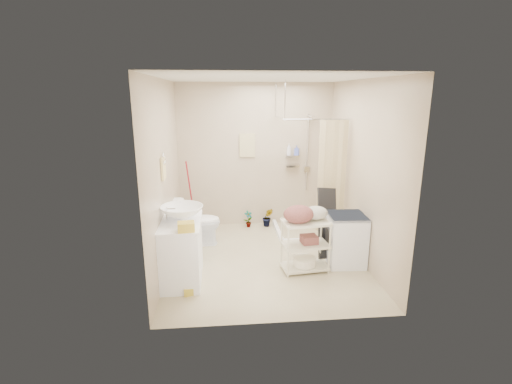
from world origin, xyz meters
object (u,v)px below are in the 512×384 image
(toilet, at_px, (197,222))
(laundry_rack, at_px, (305,241))
(vanity, at_px, (182,251))
(washing_machine, at_px, (346,239))

(toilet, distance_m, laundry_rack, 1.89)
(vanity, relative_size, toilet, 1.23)
(washing_machine, bearing_deg, toilet, 159.70)
(vanity, xyz_separation_m, toilet, (0.12, 1.20, -0.03))
(toilet, bearing_deg, laundry_rack, -127.59)
(vanity, distance_m, laundry_rack, 1.68)
(toilet, distance_m, washing_machine, 2.37)
(vanity, bearing_deg, washing_machine, 6.45)
(washing_machine, relative_size, laundry_rack, 0.86)
(washing_machine, bearing_deg, laundry_rack, -163.19)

